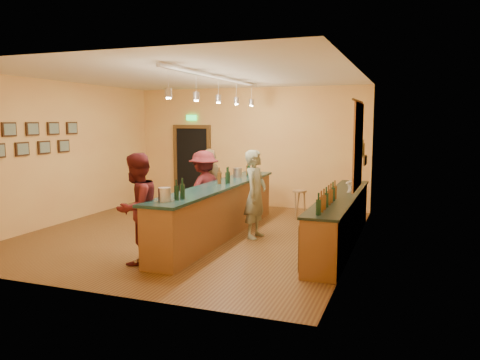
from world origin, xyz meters
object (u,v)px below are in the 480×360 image
(back_counter, at_px, (340,219))
(bartender, at_px, (255,194))
(bar_stool, at_px, (300,196))
(customer_b, at_px, (211,187))
(tasting_bar, at_px, (219,206))
(customer_c, at_px, (204,190))
(customer_a, at_px, (137,209))

(back_counter, xyz_separation_m, bartender, (-1.66, -0.04, 0.39))
(bar_stool, bearing_deg, bartender, -101.44)
(bartender, height_order, customer_b, bartender)
(tasting_bar, xyz_separation_m, bartender, (0.73, 0.14, 0.27))
(customer_b, relative_size, customer_c, 1.01)
(customer_a, distance_m, customer_b, 2.96)
(back_counter, distance_m, customer_c, 2.98)
(bartender, bearing_deg, bar_stool, -7.07)
(bartender, height_order, customer_c, bartender)
(bar_stool, bearing_deg, tasting_bar, -117.49)
(tasting_bar, distance_m, bartender, 0.79)
(customer_a, bearing_deg, tasting_bar, 170.21)
(bar_stool, bearing_deg, back_counter, -58.36)
(back_counter, height_order, customer_b, customer_b)
(customer_a, bearing_deg, bar_stool, 163.31)
(customer_a, relative_size, customer_b, 1.06)
(customer_a, bearing_deg, customer_b, -175.28)
(tasting_bar, height_order, bar_stool, tasting_bar)
(tasting_bar, bearing_deg, bartender, 10.69)
(customer_b, distance_m, customer_c, 0.36)
(back_counter, relative_size, customer_a, 2.52)
(tasting_bar, relative_size, customer_a, 2.82)
(customer_b, bearing_deg, customer_c, 9.34)
(tasting_bar, height_order, customer_b, customer_b)
(customer_a, bearing_deg, bartender, 155.21)
(back_counter, relative_size, bar_stool, 6.66)
(customer_a, bearing_deg, back_counter, 132.76)
(back_counter, height_order, bar_stool, back_counter)
(back_counter, bearing_deg, customer_b, 167.34)
(tasting_bar, height_order, customer_a, customer_a)
(back_counter, xyz_separation_m, customer_b, (-2.94, 0.66, 0.37))
(bartender, distance_m, bar_stool, 2.13)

